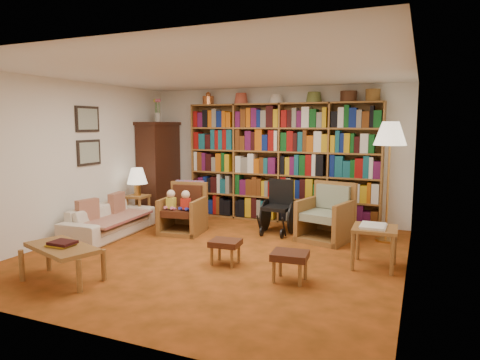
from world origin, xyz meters
The scene contains 23 objects.
floor centered at (0.00, 0.00, 0.00)m, with size 5.00×5.00×0.00m, color #B04F1B.
ceiling centered at (0.00, 0.00, 2.50)m, with size 5.00×5.00×0.00m, color white.
wall_back centered at (0.00, 2.50, 1.25)m, with size 5.00×5.00×0.00m, color white.
wall_front centered at (0.00, -2.50, 1.25)m, with size 5.00×5.00×0.00m, color white.
wall_left centered at (-2.50, 0.00, 1.25)m, with size 5.00×5.00×0.00m, color white.
wall_right centered at (2.50, 0.00, 1.25)m, with size 5.00×5.00×0.00m, color white.
bookshelf centered at (0.20, 2.33, 1.17)m, with size 3.60×0.30×2.42m.
curio_cabinet centered at (-2.25, 2.00, 0.95)m, with size 0.50×0.95×2.40m.
framed_pictures centered at (-2.48, 0.30, 1.62)m, with size 0.03×0.52×0.97m.
sofa centered at (-2.05, 0.24, 0.25)m, with size 0.68×1.73×0.51m, color beige.
sofa_throw centered at (-2.00, 0.24, 0.30)m, with size 0.73×1.37×0.04m, color beige.
cushion_left centered at (-2.18, 0.59, 0.45)m, with size 0.12×0.37×0.37m, color maroon.
cushion_right centered at (-2.18, -0.11, 0.45)m, with size 0.12×0.37×0.37m, color maroon.
side_table_lamp centered at (-2.15, 1.14, 0.38)m, with size 0.38×0.38×0.52m.
table_lamp centered at (-2.15, 1.14, 0.87)m, with size 0.37×0.37×0.51m.
armchair_leather centered at (-1.03, 0.94, 0.35)m, with size 0.75×0.79×0.85m.
armchair_sage centered at (1.26, 1.42, 0.34)m, with size 0.90×0.91×0.90m.
wheelchair centered at (0.43, 1.53, 0.40)m, with size 0.51×0.71×0.89m.
floor_lamp centered at (2.15, 1.66, 1.60)m, with size 0.49×0.49×1.86m.
side_table_papers centered at (2.11, 0.29, 0.45)m, with size 0.56×0.56×0.56m.
footstool_a centered at (0.32, -0.34, 0.26)m, with size 0.41×0.35×0.32m.
footstool_b centered at (1.26, -0.60, 0.29)m, with size 0.44×0.39×0.35m.
coffee_table centered at (-1.17, -1.63, 0.37)m, with size 1.06×0.76×0.48m.
Camera 1 is at (2.61, -5.23, 1.81)m, focal length 32.00 mm.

